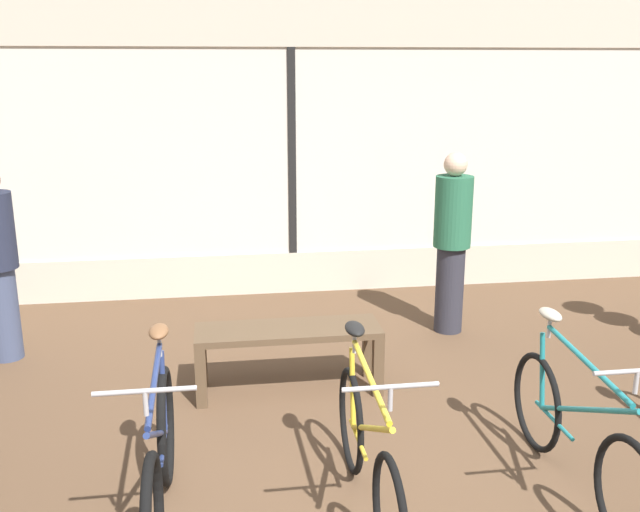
{
  "coord_description": "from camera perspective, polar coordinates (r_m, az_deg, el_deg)",
  "views": [
    {
      "loc": [
        -0.8,
        -3.78,
        2.44
      ],
      "look_at": [
        0.0,
        1.66,
        0.95
      ],
      "focal_mm": 40.0,
      "sensor_mm": 36.0,
      "label": 1
    }
  ],
  "objects": [
    {
      "name": "customer_near_rack",
      "position": [
        6.62,
        10.51,
        1.29
      ],
      "size": [
        0.47,
        0.47,
        1.68
      ],
      "color": "#2D2D38",
      "rests_on": "ground_plane"
    },
    {
      "name": "display_bench",
      "position": [
        5.44,
        -2.56,
        -6.7
      ],
      "size": [
        1.4,
        0.44,
        0.51
      ],
      "color": "brown",
      "rests_on": "ground_plane"
    },
    {
      "name": "ground_plane",
      "position": [
        4.57,
        3.18,
        -17.16
      ],
      "size": [
        24.0,
        24.0,
        0.0
      ],
      "primitive_type": "plane",
      "color": "brown"
    },
    {
      "name": "shop_back_wall",
      "position": [
        7.56,
        -2.28,
        9.06
      ],
      "size": [
        12.0,
        0.08,
        3.2
      ],
      "color": "beige",
      "rests_on": "ground_plane"
    },
    {
      "name": "bicycle_right",
      "position": [
        4.49,
        19.8,
        -13.25
      ],
      "size": [
        0.46,
        1.71,
        1.0
      ],
      "color": "black",
      "rests_on": "ground_plane"
    },
    {
      "name": "bicycle_left",
      "position": [
        4.03,
        -12.68,
        -15.89
      ],
      "size": [
        0.46,
        1.69,
        1.04
      ],
      "color": "black",
      "rests_on": "ground_plane"
    },
    {
      "name": "bicycle_center",
      "position": [
        4.05,
        3.82,
        -15.51
      ],
      "size": [
        0.46,
        1.65,
        1.01
      ],
      "color": "black",
      "rests_on": "ground_plane"
    }
  ]
}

